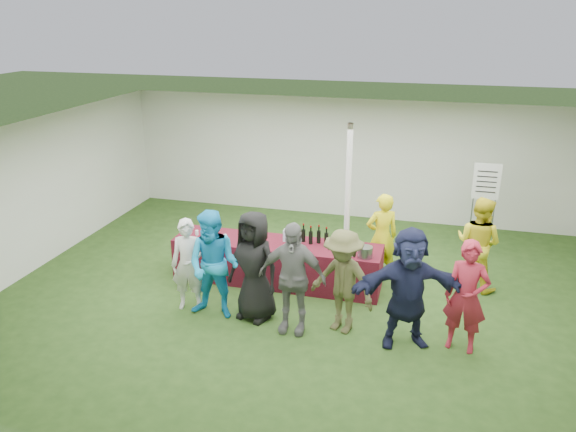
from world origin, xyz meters
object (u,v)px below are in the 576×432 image
(dump_bucket, at_px, (365,252))
(customer_5, at_px, (408,288))
(staff_back, at_px, (478,243))
(customer_4, at_px, (343,282))
(customer_2, at_px, (254,266))
(wine_list_sign, at_px, (486,188))
(customer_0, at_px, (189,265))
(customer_3, at_px, (292,278))
(staff_pourer, at_px, (382,237))
(customer_1, at_px, (214,265))
(serving_table, at_px, (277,262))
(customer_6, at_px, (466,297))

(dump_bucket, bearing_deg, customer_5, -57.26)
(staff_back, height_order, customer_4, staff_back)
(customer_2, bearing_deg, customer_5, 13.42)
(staff_back, distance_m, customer_4, 2.78)
(wine_list_sign, height_order, customer_0, wine_list_sign)
(dump_bucket, xyz_separation_m, customer_3, (-0.89, -1.23, 0.02))
(staff_pourer, relative_size, customer_0, 1.05)
(wine_list_sign, bearing_deg, customer_4, -120.85)
(staff_pourer, height_order, customer_1, customer_1)
(serving_table, relative_size, customer_1, 2.09)
(customer_2, distance_m, customer_6, 3.08)
(dump_bucket, height_order, wine_list_sign, wine_list_sign)
(wine_list_sign, xyz_separation_m, staff_back, (-0.15, -1.56, -0.50))
(staff_pourer, xyz_separation_m, customer_3, (-1.07, -2.08, 0.07))
(customer_2, relative_size, customer_3, 1.01)
(customer_0, xyz_separation_m, customer_1, (0.48, -0.13, 0.11))
(customer_4, height_order, customer_5, customer_5)
(customer_0, bearing_deg, staff_back, 11.78)
(staff_back, xyz_separation_m, customer_1, (-3.92, -2.07, 0.05))
(staff_back, height_order, customer_3, customer_3)
(customer_0, bearing_deg, customer_6, -13.02)
(customer_2, bearing_deg, wine_list_sign, 62.54)
(wine_list_sign, distance_m, customer_1, 5.47)
(customer_0, relative_size, customer_6, 0.92)
(staff_pourer, xyz_separation_m, customer_1, (-2.32, -1.99, 0.07))
(customer_0, relative_size, customer_3, 0.88)
(customer_0, relative_size, customer_1, 0.87)
(staff_pourer, height_order, customer_2, customer_2)
(customer_2, xyz_separation_m, customer_6, (3.08, -0.07, -0.05))
(wine_list_sign, distance_m, customer_4, 4.15)
(staff_back, height_order, customer_1, customer_1)
(staff_back, distance_m, customer_5, 2.34)
(customer_5, bearing_deg, customer_3, 164.19)
(staff_back, distance_m, customer_2, 3.85)
(serving_table, height_order, staff_back, staff_back)
(wine_list_sign, relative_size, staff_back, 1.11)
(customer_5, relative_size, customer_6, 1.09)
(customer_0, height_order, customer_4, customer_4)
(dump_bucket, height_order, customer_6, customer_6)
(customer_0, bearing_deg, customer_1, -26.78)
(customer_1, bearing_deg, customer_2, 13.82)
(dump_bucket, bearing_deg, customer_3, -125.94)
(staff_back, xyz_separation_m, customer_6, (-0.24, -2.01, 0.00))
(staff_back, relative_size, customer_4, 1.02)
(wine_list_sign, bearing_deg, staff_pourer, -136.96)
(staff_pourer, height_order, customer_3, customer_3)
(customer_2, bearing_deg, staff_pourer, 64.66)
(customer_0, distance_m, customer_3, 1.75)
(staff_back, height_order, customer_0, staff_back)
(staff_back, xyz_separation_m, customer_0, (-4.40, -1.94, -0.06))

